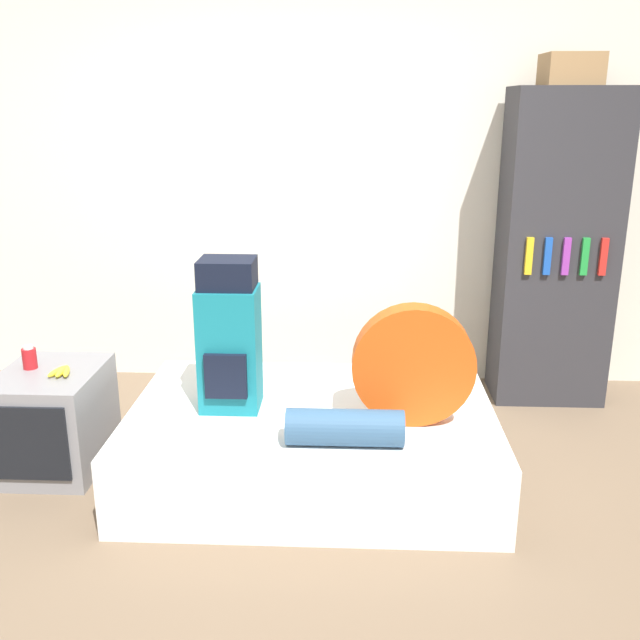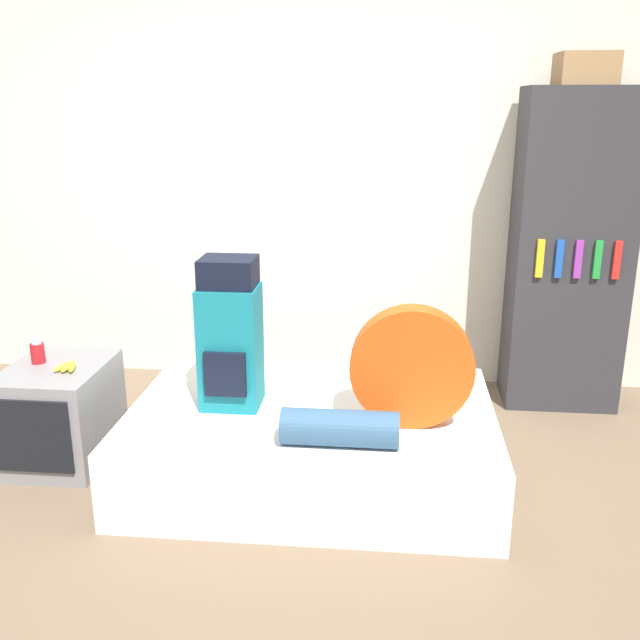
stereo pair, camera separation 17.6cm
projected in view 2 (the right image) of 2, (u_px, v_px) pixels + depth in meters
name	position (u px, v px, depth m)	size (l,w,h in m)	color
ground_plane	(265.00, 529.00, 3.17)	(16.00, 16.00, 0.00)	brown
wall_back	(312.00, 186.00, 4.61)	(8.00, 0.05, 2.60)	silver
bed	(312.00, 441.00, 3.58)	(1.78, 1.23, 0.38)	white
backpack	(230.00, 336.00, 3.45)	(0.28, 0.28, 0.74)	#14707F
tent_bag	(412.00, 367.00, 3.26)	(0.57, 0.13, 0.57)	#D14C14
sleeping_roll	(340.00, 428.00, 3.11)	(0.52, 0.16, 0.16)	#33567A
television	(60.00, 413.00, 3.73)	(0.49, 0.62, 0.52)	gray
canister	(38.00, 352.00, 3.69)	(0.07, 0.07, 0.12)	#B2191E
banana_bunch	(68.00, 366.00, 3.61)	(0.12, 0.15, 0.03)	yellow
bookshelf	(569.00, 253.00, 4.28)	(0.67, 0.43, 1.91)	#2D2D33
cardboard_box	(585.00, 69.00, 3.98)	(0.31, 0.30, 0.18)	#99754C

